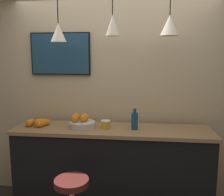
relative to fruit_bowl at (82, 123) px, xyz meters
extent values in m
cube|color=beige|center=(0.35, 0.41, 0.39)|extent=(8.00, 0.06, 2.90)
cube|color=black|center=(0.35, 0.01, -0.58)|extent=(2.22, 0.52, 0.96)
cube|color=#99754C|center=(0.35, 0.01, -0.08)|extent=(2.26, 0.56, 0.04)
cylinder|color=#5B1E19|center=(0.04, -0.60, -0.42)|extent=(0.33, 0.33, 0.06)
cylinder|color=beige|center=(0.01, 0.00, -0.02)|extent=(0.30, 0.30, 0.07)
sphere|color=orange|center=(0.01, 0.00, 0.05)|extent=(0.07, 0.07, 0.07)
sphere|color=orange|center=(-0.07, -0.03, 0.05)|extent=(0.08, 0.08, 0.08)
sphere|color=orange|center=(0.03, 0.04, 0.05)|extent=(0.09, 0.09, 0.09)
sphere|color=orange|center=(0.02, -0.01, 0.05)|extent=(0.08, 0.08, 0.08)
sphere|color=orange|center=(-0.08, 0.04, 0.05)|extent=(0.09, 0.09, 0.09)
sphere|color=orange|center=(-0.46, 0.02, -0.02)|extent=(0.09, 0.09, 0.09)
sphere|color=orange|center=(-0.44, 0.06, -0.02)|extent=(0.07, 0.07, 0.07)
sphere|color=orange|center=(-0.50, -0.05, -0.02)|extent=(0.09, 0.09, 0.09)
sphere|color=orange|center=(-0.63, 0.05, -0.02)|extent=(0.07, 0.07, 0.07)
sphere|color=orange|center=(-0.50, -0.02, -0.02)|extent=(0.07, 0.07, 0.07)
sphere|color=orange|center=(-0.48, 0.00, -0.02)|extent=(0.07, 0.07, 0.07)
sphere|color=orange|center=(-0.53, 0.01, -0.02)|extent=(0.08, 0.08, 0.08)
sphere|color=orange|center=(-0.53, 0.10, -0.03)|extent=(0.07, 0.07, 0.07)
sphere|color=orange|center=(-0.62, -0.04, -0.02)|extent=(0.08, 0.08, 0.08)
sphere|color=orange|center=(-0.48, -0.03, -0.02)|extent=(0.08, 0.08, 0.08)
cylinder|color=navy|center=(0.61, 0.00, 0.04)|extent=(0.07, 0.07, 0.19)
cylinder|color=navy|center=(0.61, 0.00, 0.16)|extent=(0.03, 0.03, 0.05)
cylinder|color=gold|center=(0.28, 0.00, -0.02)|extent=(0.11, 0.11, 0.08)
cylinder|color=white|center=(0.28, 0.00, 0.03)|extent=(0.11, 0.11, 0.01)
cone|color=beige|center=(-0.26, 0.06, 1.02)|extent=(0.18, 0.18, 0.20)
sphere|color=#F9EFCC|center=(-0.26, 0.06, 0.93)|extent=(0.04, 0.04, 0.04)
cone|color=beige|center=(0.35, 0.06, 1.08)|extent=(0.15, 0.15, 0.22)
sphere|color=#F9EFCC|center=(0.35, 0.06, 0.99)|extent=(0.04, 0.04, 0.04)
cone|color=beige|center=(0.96, 0.06, 1.08)|extent=(0.20, 0.20, 0.21)
sphere|color=#F9EFCC|center=(0.96, 0.06, 0.99)|extent=(0.04, 0.04, 0.04)
cube|color=black|center=(-0.34, 0.36, 0.79)|extent=(0.76, 0.04, 0.53)
cube|color=navy|center=(-0.34, 0.34, 0.79)|extent=(0.73, 0.01, 0.50)
camera|label=1|loc=(0.67, -2.73, 0.73)|focal=40.00mm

